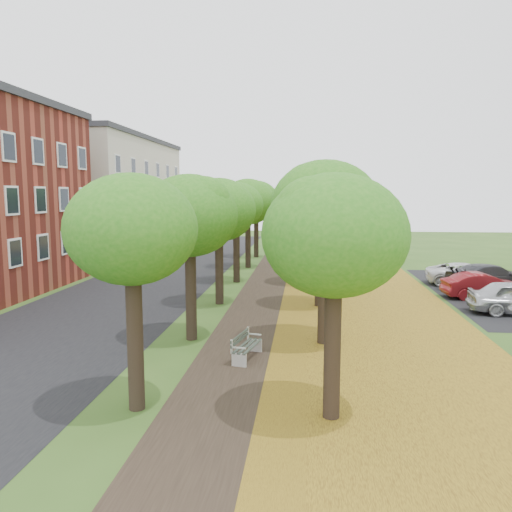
% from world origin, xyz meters
% --- Properties ---
extents(ground, '(120.00, 120.00, 0.00)m').
position_xyz_m(ground, '(0.00, 0.00, 0.00)').
color(ground, '#2D4C19').
rests_on(ground, ground).
extents(street_asphalt, '(8.00, 70.00, 0.01)m').
position_xyz_m(street_asphalt, '(-7.50, 15.00, 0.00)').
color(street_asphalt, black).
rests_on(street_asphalt, ground).
extents(footpath, '(3.20, 70.00, 0.01)m').
position_xyz_m(footpath, '(0.00, 15.00, 0.00)').
color(footpath, black).
rests_on(footpath, ground).
extents(leaf_verge, '(7.50, 70.00, 0.01)m').
position_xyz_m(leaf_verge, '(5.00, 15.00, 0.01)').
color(leaf_verge, '#A07E1D').
rests_on(leaf_verge, ground).
extents(tree_row_west, '(3.51, 33.51, 5.92)m').
position_xyz_m(tree_row_west, '(-2.20, 15.00, 4.39)').
color(tree_row_west, black).
rests_on(tree_row_west, ground).
extents(tree_row_east, '(3.51, 33.51, 5.92)m').
position_xyz_m(tree_row_east, '(2.60, 15.00, 4.39)').
color(tree_row_east, black).
rests_on(tree_row_east, ground).
extents(building_cream, '(10.30, 20.30, 10.40)m').
position_xyz_m(building_cream, '(-17.00, 33.00, 5.21)').
color(building_cream, beige).
rests_on(building_cream, ground).
extents(bench, '(0.86, 1.79, 0.82)m').
position_xyz_m(bench, '(0.05, 4.03, 0.42)').
color(bench, '#283229').
rests_on(bench, ground).
extents(car_red, '(4.08, 1.73, 1.31)m').
position_xyz_m(car_red, '(11.00, 14.57, 0.65)').
color(car_red, maroon).
rests_on(car_red, ground).
extents(car_grey, '(5.43, 3.55, 1.46)m').
position_xyz_m(car_grey, '(12.13, 16.81, 0.73)').
color(car_grey, '#343439').
rests_on(car_grey, ground).
extents(car_white, '(4.80, 2.60, 1.28)m').
position_xyz_m(car_white, '(11.38, 18.37, 0.64)').
color(car_white, silver).
rests_on(car_white, ground).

